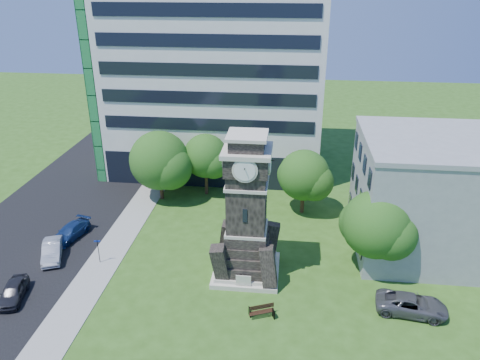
# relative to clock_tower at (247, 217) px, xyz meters

# --- Properties ---
(ground) EXTENTS (160.00, 160.00, 0.00)m
(ground) POSITION_rel_clock_tower_xyz_m (-3.00, -2.00, -5.28)
(ground) COLOR #2E5217
(ground) RESTS_ON ground
(sidewalk) EXTENTS (3.00, 70.00, 0.06)m
(sidewalk) POSITION_rel_clock_tower_xyz_m (-12.50, 3.00, -5.25)
(sidewalk) COLOR gray
(sidewalk) RESTS_ON ground
(street) EXTENTS (14.00, 80.00, 0.02)m
(street) POSITION_rel_clock_tower_xyz_m (-21.00, 3.00, -5.27)
(street) COLOR black
(street) RESTS_ON ground
(clock_tower) EXTENTS (5.40, 5.40, 12.22)m
(clock_tower) POSITION_rel_clock_tower_xyz_m (0.00, 0.00, 0.00)
(clock_tower) COLOR beige
(clock_tower) RESTS_ON ground
(office_tall) EXTENTS (26.20, 15.11, 28.60)m
(office_tall) POSITION_rel_clock_tower_xyz_m (-6.20, 23.84, 8.94)
(office_tall) COLOR white
(office_tall) RESTS_ON ground
(office_low) EXTENTS (15.20, 12.20, 10.40)m
(office_low) POSITION_rel_clock_tower_xyz_m (16.97, 6.00, -0.07)
(office_low) COLOR #999B9E
(office_low) RESTS_ON ground
(car_street_south) EXTENTS (2.44, 4.19, 1.34)m
(car_street_south) POSITION_rel_clock_tower_xyz_m (-17.48, -5.49, -4.61)
(car_street_south) COLOR #222227
(car_street_south) RESTS_ON ground
(car_street_mid) EXTENTS (2.99, 4.55, 1.42)m
(car_street_mid) POSITION_rel_clock_tower_xyz_m (-17.21, 0.26, -4.57)
(car_street_mid) COLOR #9FA2A7
(car_street_mid) RESTS_ON ground
(car_street_north) EXTENTS (2.87, 4.83, 1.31)m
(car_street_north) POSITION_rel_clock_tower_xyz_m (-17.10, 3.62, -4.62)
(car_street_north) COLOR navy
(car_street_north) RESTS_ON ground
(car_east_lot) EXTENTS (5.44, 3.05, 1.44)m
(car_east_lot) POSITION_rel_clock_tower_xyz_m (12.61, -3.73, -4.56)
(car_east_lot) COLOR #4E4F54
(car_east_lot) RESTS_ON ground
(park_bench) EXTENTS (1.85, 0.49, 0.96)m
(park_bench) POSITION_rel_clock_tower_xyz_m (1.66, -5.39, -4.77)
(park_bench) COLOR black
(park_bench) RESTS_ON ground
(street_sign) EXTENTS (0.55, 0.06, 2.30)m
(street_sign) POSITION_rel_clock_tower_xyz_m (-12.78, -0.05, -3.84)
(street_sign) COLOR black
(street_sign) RESTS_ON ground
(tree_nw) EXTENTS (7.05, 6.41, 7.76)m
(tree_nw) POSITION_rel_clock_tower_xyz_m (-10.63, 12.83, -0.90)
(tree_nw) COLOR #332114
(tree_nw) RESTS_ON ground
(tree_nc) EXTENTS (5.35, 4.86, 7.06)m
(tree_nc) POSITION_rel_clock_tower_xyz_m (-5.93, 14.58, -0.84)
(tree_nc) COLOR #332114
(tree_nc) RESTS_ON ground
(tree_ne) EXTENTS (5.74, 5.22, 6.83)m
(tree_ne) POSITION_rel_clock_tower_xyz_m (4.80, 11.35, -1.23)
(tree_ne) COLOR #332114
(tree_ne) RESTS_ON ground
(tree_east) EXTENTS (6.08, 5.52, 7.40)m
(tree_east) POSITION_rel_clock_tower_xyz_m (10.40, 1.06, -0.83)
(tree_east) COLOR #332114
(tree_east) RESTS_ON ground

